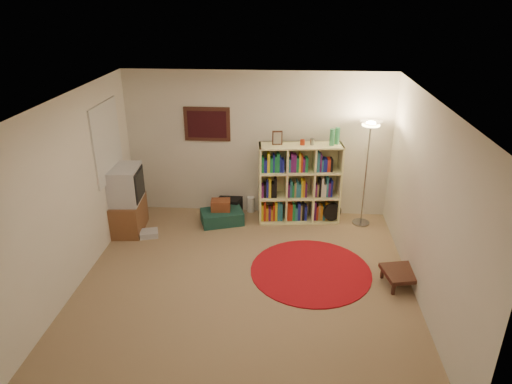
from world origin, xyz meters
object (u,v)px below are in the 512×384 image
Objects in this scene: floor_lamp at (369,140)px; floor_fan at (332,213)px; bookshelf at (298,185)px; tv_stand at (125,201)px; suitcase at (222,217)px; side_table at (402,273)px.

floor_fan is (-0.50, 0.00, -1.31)m from floor_lamp.
floor_lamp reaches higher than bookshelf.
bookshelf is 2.87m from tv_stand.
bookshelf is 0.76m from floor_fan.
side_table is at bearing -49.42° from suitcase.
floor_lamp is 3.18× the size of side_table.
side_table is (0.30, -1.76, -1.31)m from floor_lamp.
floor_lamp is at bearing -14.69° from suitcase.
suitcase is 1.41× the size of side_table.
floor_fan is 1.88m from suitcase.
bookshelf reaches higher than suitcase.
bookshelf is 0.91× the size of floor_lamp.
tv_stand is at bearing 175.15° from suitcase.
bookshelf is 2.05× the size of suitcase.
tv_stand is at bearing 163.46° from side_table.
bookshelf reaches higher than floor_fan.
tv_stand is (-3.90, -0.52, -0.96)m from floor_lamp.
floor_lamp is at bearing -9.81° from bookshelf.
side_table is (2.68, -1.61, 0.07)m from suitcase.
tv_stand is at bearing 166.82° from floor_fan.
floor_fan is 0.32× the size of tv_stand.
tv_stand reaches higher than floor_fan.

